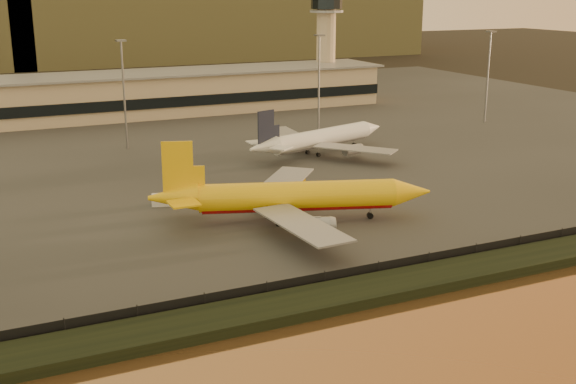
# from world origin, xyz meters

# --- Properties ---
(ground) EXTENTS (900.00, 900.00, 0.00)m
(ground) POSITION_xyz_m (0.00, 0.00, 0.00)
(ground) COLOR black
(ground) RESTS_ON ground
(embankment) EXTENTS (320.00, 7.00, 1.40)m
(embankment) POSITION_xyz_m (0.00, -17.00, 0.70)
(embankment) COLOR black
(embankment) RESTS_ON ground
(tarmac) EXTENTS (320.00, 220.00, 0.20)m
(tarmac) POSITION_xyz_m (0.00, 95.00, 0.10)
(tarmac) COLOR #2D2D2D
(tarmac) RESTS_ON ground
(perimeter_fence) EXTENTS (300.00, 0.05, 2.20)m
(perimeter_fence) POSITION_xyz_m (0.00, -13.00, 1.30)
(perimeter_fence) COLOR black
(perimeter_fence) RESTS_ON tarmac
(terminal_building) EXTENTS (202.00, 25.00, 12.60)m
(terminal_building) POSITION_xyz_m (-14.52, 125.55, 6.25)
(terminal_building) COLOR tan
(terminal_building) RESTS_ON tarmac
(control_tower) EXTENTS (11.20, 11.20, 35.50)m
(control_tower) POSITION_xyz_m (70.00, 131.00, 21.66)
(control_tower) COLOR tan
(control_tower) RESTS_ON tarmac
(apron_light_masts) EXTENTS (152.20, 12.20, 25.40)m
(apron_light_masts) POSITION_xyz_m (15.00, 75.00, 15.70)
(apron_light_masts) COLOR slate
(apron_light_masts) RESTS_ON tarmac
(dhl_cargo_jet) EXTENTS (45.10, 42.95, 13.80)m
(dhl_cargo_jet) POSITION_xyz_m (1.92, 13.46, 4.32)
(dhl_cargo_jet) COLOR yellow
(dhl_cargo_jet) RESTS_ON tarmac
(white_narrowbody_jet) EXTENTS (40.52, 38.56, 11.90)m
(white_narrowbody_jet) POSITION_xyz_m (28.93, 55.74, 3.75)
(white_narrowbody_jet) COLOR white
(white_narrowbody_jet) RESTS_ON tarmac
(gse_vehicle_yellow) EXTENTS (4.73, 2.84, 1.99)m
(gse_vehicle_yellow) POSITION_xyz_m (10.67, 31.55, 1.19)
(gse_vehicle_yellow) COLOR yellow
(gse_vehicle_yellow) RESTS_ON tarmac
(gse_vehicle_white) EXTENTS (4.83, 3.21, 2.00)m
(gse_vehicle_white) POSITION_xyz_m (-14.53, 31.10, 1.20)
(gse_vehicle_white) COLOR white
(gse_vehicle_white) RESTS_ON tarmac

